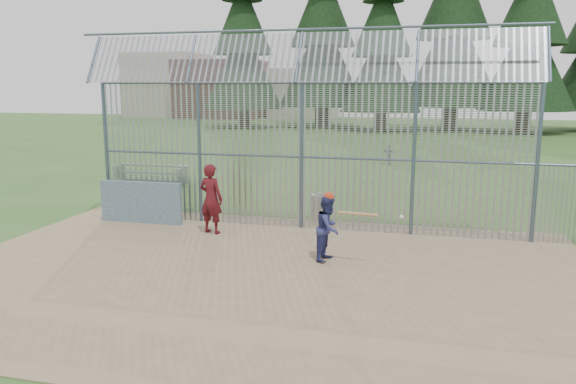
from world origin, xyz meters
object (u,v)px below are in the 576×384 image
(dugout_wall, at_px, (141,202))
(batter, at_px, (328,228))
(bleacher, at_px, (150,174))
(trash_can, at_px, (320,207))
(onlooker, at_px, (211,199))

(dugout_wall, distance_m, batter, 6.24)
(batter, bearing_deg, bleacher, 56.86)
(batter, distance_m, bleacher, 12.14)
(dugout_wall, bearing_deg, trash_can, 19.89)
(onlooker, relative_size, bleacher, 0.62)
(dugout_wall, distance_m, onlooker, 2.49)
(onlooker, height_order, bleacher, onlooker)
(dugout_wall, xyz_separation_m, bleacher, (-2.97, 6.17, -0.21))
(bleacher, bearing_deg, onlooker, -51.47)
(trash_can, bearing_deg, batter, -76.21)
(trash_can, bearing_deg, onlooker, -136.69)
(trash_can, xyz_separation_m, bleacher, (-7.86, 4.40, 0.03))
(trash_can, distance_m, bleacher, 9.01)
(batter, xyz_separation_m, onlooker, (-3.46, 1.58, 0.20))
(batter, relative_size, trash_can, 1.80)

